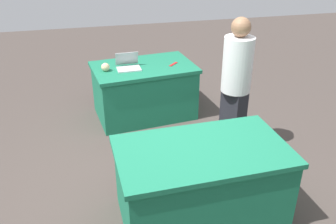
{
  "coord_description": "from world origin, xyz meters",
  "views": [
    {
      "loc": [
        0.7,
        2.95,
        2.55
      ],
      "look_at": [
        -0.04,
        -0.13,
        0.9
      ],
      "focal_mm": 39.21,
      "sensor_mm": 36.0,
      "label": 1
    }
  ],
  "objects_px": {
    "person_attendee_browsing": "(236,81)",
    "yarn_ball": "(105,67)",
    "table_foreground": "(144,91)",
    "scissors_red": "(173,64)",
    "laptop_silver": "(128,66)",
    "table_mid_right": "(201,183)"
  },
  "relations": [
    {
      "from": "yarn_ball",
      "to": "scissors_red",
      "type": "height_order",
      "value": "yarn_ball"
    },
    {
      "from": "laptop_silver",
      "to": "scissors_red",
      "type": "relative_size",
      "value": 1.81
    },
    {
      "from": "table_foreground",
      "to": "person_attendee_browsing",
      "type": "xyz_separation_m",
      "value": [
        -0.88,
        1.17,
        0.54
      ]
    },
    {
      "from": "table_foreground",
      "to": "scissors_red",
      "type": "xyz_separation_m",
      "value": [
        -0.42,
        0.04,
        0.38
      ]
    },
    {
      "from": "table_mid_right",
      "to": "yarn_ball",
      "type": "relative_size",
      "value": 13.93
    },
    {
      "from": "person_attendee_browsing",
      "to": "yarn_ball",
      "type": "bearing_deg",
      "value": -151.89
    },
    {
      "from": "scissors_red",
      "to": "person_attendee_browsing",
      "type": "bearing_deg",
      "value": 66.83
    },
    {
      "from": "person_attendee_browsing",
      "to": "scissors_red",
      "type": "height_order",
      "value": "person_attendee_browsing"
    },
    {
      "from": "table_foreground",
      "to": "table_mid_right",
      "type": "xyz_separation_m",
      "value": [
        -0.14,
        2.2,
        -0.0
      ]
    },
    {
      "from": "table_mid_right",
      "to": "person_attendee_browsing",
      "type": "distance_m",
      "value": 1.38
    },
    {
      "from": "table_foreground",
      "to": "yarn_ball",
      "type": "bearing_deg",
      "value": 8.81
    },
    {
      "from": "table_foreground",
      "to": "table_mid_right",
      "type": "distance_m",
      "value": 2.21
    },
    {
      "from": "yarn_ball",
      "to": "scissors_red",
      "type": "xyz_separation_m",
      "value": [
        -0.95,
        -0.04,
        -0.05
      ]
    },
    {
      "from": "laptop_silver",
      "to": "yarn_ball",
      "type": "distance_m",
      "value": 0.31
    },
    {
      "from": "laptop_silver",
      "to": "yarn_ball",
      "type": "xyz_separation_m",
      "value": [
        0.31,
        0.03,
        0.02
      ]
    },
    {
      "from": "person_attendee_browsing",
      "to": "laptop_silver",
      "type": "height_order",
      "value": "person_attendee_browsing"
    },
    {
      "from": "yarn_ball",
      "to": "laptop_silver",
      "type": "bearing_deg",
      "value": -174.49
    },
    {
      "from": "table_foreground",
      "to": "laptop_silver",
      "type": "distance_m",
      "value": 0.47
    },
    {
      "from": "table_foreground",
      "to": "scissors_red",
      "type": "bearing_deg",
      "value": 174.13
    },
    {
      "from": "table_mid_right",
      "to": "scissors_red",
      "type": "height_order",
      "value": "scissors_red"
    },
    {
      "from": "person_attendee_browsing",
      "to": "yarn_ball",
      "type": "distance_m",
      "value": 1.78
    },
    {
      "from": "yarn_ball",
      "to": "person_attendee_browsing",
      "type": "bearing_deg",
      "value": 142.24
    }
  ]
}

